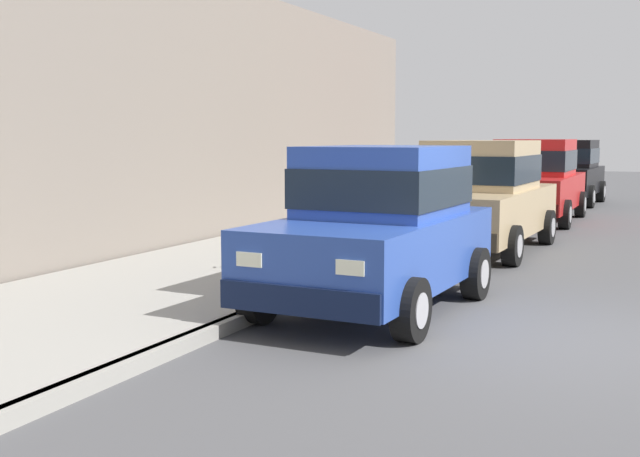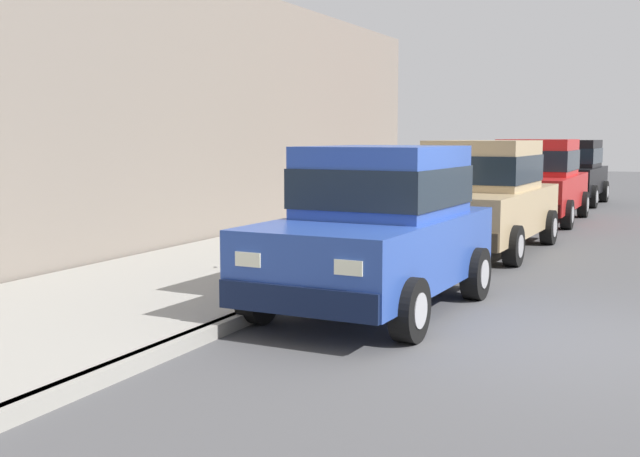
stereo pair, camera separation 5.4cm
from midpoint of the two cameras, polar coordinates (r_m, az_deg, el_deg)
The scene contains 9 objects.
ground_plane at distance 8.21m, azimuth 17.01°, elevation -7.70°, with size 80.00×80.00×0.00m, color #4C4C4F.
curb at distance 9.14m, azimuth -3.36°, elevation -5.51°, with size 0.16×64.00×0.14m, color gray.
sidewalk at distance 10.09m, azimuth -12.46°, elevation -4.50°, with size 3.60×64.00×0.14m, color #99968E.
car_blue_hatchback at distance 9.13m, azimuth 4.05°, elevation 0.23°, with size 2.06×3.86×1.88m.
car_tan_sedan at distance 14.07m, azimuth 11.33°, elevation 2.40°, with size 2.15×4.66×1.92m.
car_red_sedan at distance 19.35m, azimuth 15.07°, elevation 3.43°, with size 2.05×4.60×1.92m.
car_black_hatchback at distance 24.65m, azimuth 17.21°, elevation 3.99°, with size 2.06×3.86×1.88m.
dog_grey at distance 11.26m, azimuth -4.63°, elevation -1.36°, with size 0.53×0.61×0.49m.
building_facade at distance 14.94m, azimuth -8.39°, elevation 8.16°, with size 0.50×20.00×4.81m, color slate.
Camera 1 is at (0.95, -7.92, 1.99)m, focal length 44.59 mm.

